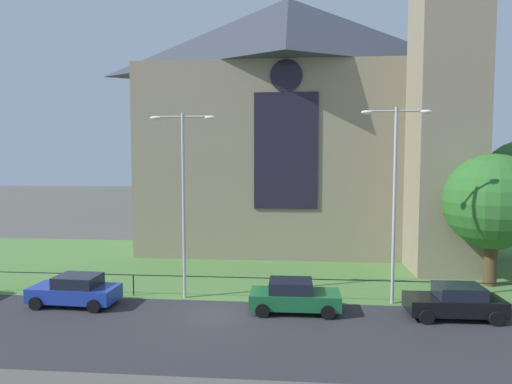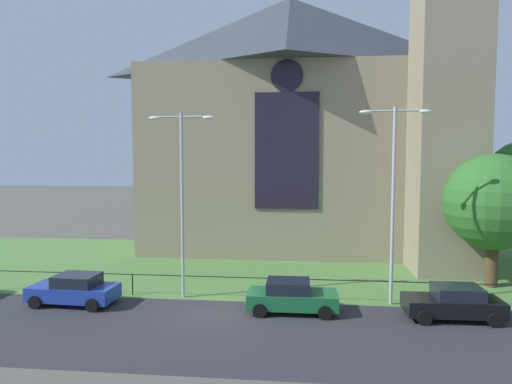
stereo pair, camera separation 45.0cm
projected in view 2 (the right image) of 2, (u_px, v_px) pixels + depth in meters
The scene contains 11 objects.
ground at pixel (242, 264), 30.98m from camera, with size 160.00×160.00×0.00m, color #56544C.
road_asphalt at pixel (203, 331), 19.08m from camera, with size 120.00×8.00×0.01m, color #2D2D33.
grass_verge at pixel (237, 271), 29.00m from camera, with size 120.00×20.00×0.01m, color #517F3D.
church_building at pixel (299, 120), 36.38m from camera, with size 23.20×16.20×26.00m.
iron_railing at pixel (280, 281), 23.16m from camera, with size 31.14×0.07×1.13m.
tree_right_near at pixel (494, 202), 25.30m from camera, with size 5.36×5.36×7.48m.
streetlamp_near at pixel (182, 184), 23.20m from camera, with size 3.37×0.26×9.50m.
streetlamp_far at pixel (393, 183), 22.10m from camera, with size 3.37×0.26×9.69m.
parked_car_blue at pixel (74, 290), 22.44m from camera, with size 4.28×2.19×1.51m.
parked_car_green at pixel (291, 296), 21.35m from camera, with size 4.21×2.05×1.51m.
parked_car_black at pixel (453, 303), 20.42m from camera, with size 4.23×2.09×1.51m.
Camera 2 is at (4.16, -20.25, 7.26)m, focal length 31.93 mm.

